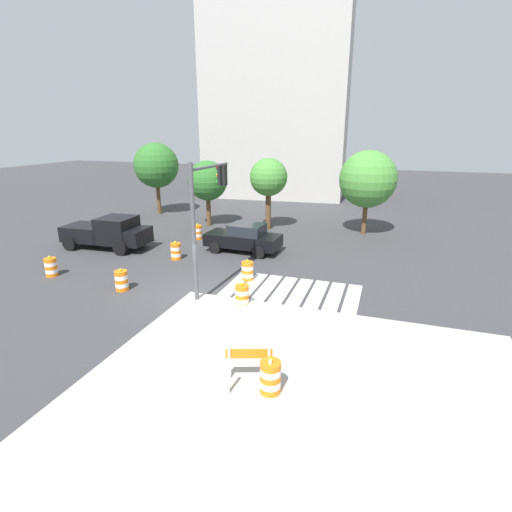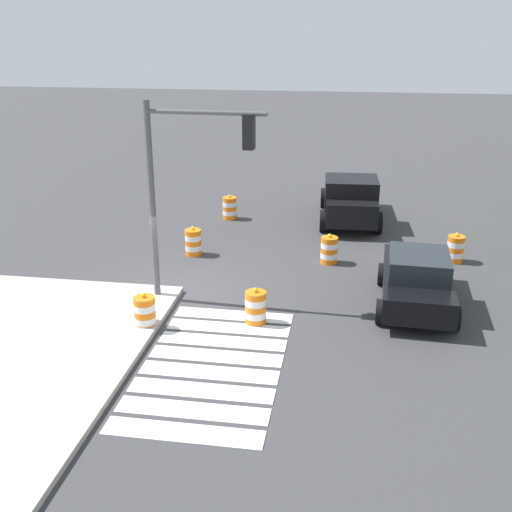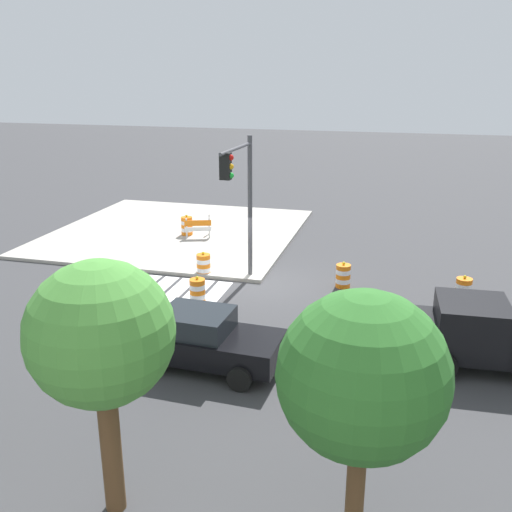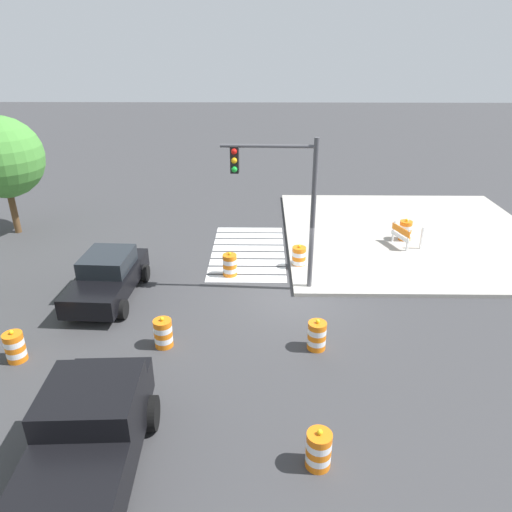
{
  "view_description": "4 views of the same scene",
  "coord_description": "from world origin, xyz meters",
  "px_view_note": "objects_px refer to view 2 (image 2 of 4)",
  "views": [
    {
      "loc": [
        7.7,
        -13.99,
        6.82
      ],
      "look_at": [
        2.09,
        2.57,
        1.19
      ],
      "focal_mm": 27.84,
      "sensor_mm": 36.0,
      "label": 1
    },
    {
      "loc": [
        16.32,
        4.77,
        7.45
      ],
      "look_at": [
        0.64,
        2.29,
        1.5
      ],
      "focal_mm": 43.35,
      "sensor_mm": 36.0,
      "label": 2
    },
    {
      "loc": [
        -5.21,
        20.4,
        7.96
      ],
      "look_at": [
        -0.16,
        1.34,
        1.58
      ],
      "focal_mm": 40.4,
      "sensor_mm": 36.0,
      "label": 3
    },
    {
      "loc": [
        -14.96,
        1.18,
        8.51
      ],
      "look_at": [
        1.48,
        1.41,
        0.96
      ],
      "focal_mm": 32.88,
      "sensor_mm": 36.0,
      "label": 4
    }
  ],
  "objects_px": {
    "traffic_barrel_lane_center": "(145,313)",
    "traffic_barrel_median_near": "(455,249)",
    "traffic_barrel_near_corner": "(193,242)",
    "sports_car": "(417,279)",
    "traffic_barrel_crosswalk_end": "(329,250)",
    "traffic_barrel_far_curb": "(256,307)",
    "pickup_truck": "(350,198)",
    "traffic_light_pole": "(191,167)",
    "traffic_barrel_median_far": "(230,208)"
  },
  "relations": [
    {
      "from": "sports_car",
      "to": "traffic_barrel_near_corner",
      "type": "bearing_deg",
      "value": -113.06
    },
    {
      "from": "traffic_barrel_crosswalk_end",
      "to": "sports_car",
      "type": "bearing_deg",
      "value": 40.42
    },
    {
      "from": "traffic_barrel_median_far",
      "to": "traffic_light_pole",
      "type": "height_order",
      "value": "traffic_light_pole"
    },
    {
      "from": "pickup_truck",
      "to": "traffic_barrel_median_far",
      "type": "distance_m",
      "value": 4.88
    },
    {
      "from": "traffic_barrel_median_near",
      "to": "traffic_barrel_far_curb",
      "type": "bearing_deg",
      "value": -46.65
    },
    {
      "from": "traffic_barrel_near_corner",
      "to": "traffic_light_pole",
      "type": "distance_m",
      "value": 5.2
    },
    {
      "from": "traffic_barrel_lane_center",
      "to": "traffic_barrel_median_near",
      "type": "bearing_deg",
      "value": 126.12
    },
    {
      "from": "sports_car",
      "to": "traffic_barrel_far_curb",
      "type": "distance_m",
      "value": 4.64
    },
    {
      "from": "traffic_barrel_median_near",
      "to": "traffic_barrel_far_curb",
      "type": "height_order",
      "value": "same"
    },
    {
      "from": "pickup_truck",
      "to": "traffic_barrel_median_far",
      "type": "xyz_separation_m",
      "value": [
        0.34,
        -4.84,
        -0.52
      ]
    },
    {
      "from": "traffic_barrel_median_far",
      "to": "traffic_barrel_lane_center",
      "type": "bearing_deg",
      "value": -1.51
    },
    {
      "from": "traffic_barrel_far_curb",
      "to": "traffic_barrel_lane_center",
      "type": "bearing_deg",
      "value": -74.43
    },
    {
      "from": "traffic_barrel_near_corner",
      "to": "traffic_barrel_crosswalk_end",
      "type": "xyz_separation_m",
      "value": [
        0.06,
        4.65,
        0.0
      ]
    },
    {
      "from": "traffic_barrel_far_curb",
      "to": "traffic_barrel_median_near",
      "type": "bearing_deg",
      "value": 133.35
    },
    {
      "from": "pickup_truck",
      "to": "traffic_barrel_lane_center",
      "type": "xyz_separation_m",
      "value": [
        10.29,
        -5.1,
        -0.52
      ]
    },
    {
      "from": "traffic_barrel_near_corner",
      "to": "traffic_light_pole",
      "type": "xyz_separation_m",
      "value": [
        3.75,
        1.02,
        3.46
      ]
    },
    {
      "from": "traffic_barrel_crosswalk_end",
      "to": "traffic_barrel_median_near",
      "type": "relative_size",
      "value": 1.0
    },
    {
      "from": "traffic_light_pole",
      "to": "traffic_barrel_far_curb",
      "type": "bearing_deg",
      "value": 60.46
    },
    {
      "from": "sports_car",
      "to": "traffic_barrel_median_near",
      "type": "distance_m",
      "value": 4.12
    },
    {
      "from": "traffic_barrel_lane_center",
      "to": "traffic_barrel_crosswalk_end",
      "type": "bearing_deg",
      "value": 140.96
    },
    {
      "from": "traffic_barrel_crosswalk_end",
      "to": "traffic_barrel_lane_center",
      "type": "bearing_deg",
      "value": -39.04
    },
    {
      "from": "traffic_barrel_median_near",
      "to": "pickup_truck",
      "type": "bearing_deg",
      "value": -138.13
    },
    {
      "from": "traffic_barrel_median_near",
      "to": "traffic_barrel_far_curb",
      "type": "relative_size",
      "value": 1.0
    },
    {
      "from": "traffic_barrel_crosswalk_end",
      "to": "traffic_barrel_median_far",
      "type": "relative_size",
      "value": 1.0
    },
    {
      "from": "traffic_barrel_far_curb",
      "to": "traffic_light_pole",
      "type": "distance_m",
      "value": 4.1
    },
    {
      "from": "traffic_barrel_near_corner",
      "to": "traffic_barrel_median_near",
      "type": "relative_size",
      "value": 1.0
    },
    {
      "from": "pickup_truck",
      "to": "traffic_barrel_far_curb",
      "type": "bearing_deg",
      "value": -13.66
    },
    {
      "from": "traffic_barrel_median_near",
      "to": "traffic_barrel_median_far",
      "type": "distance_m",
      "value": 9.15
    },
    {
      "from": "traffic_barrel_crosswalk_end",
      "to": "traffic_barrel_lane_center",
      "type": "height_order",
      "value": "same"
    },
    {
      "from": "traffic_barrel_crosswalk_end",
      "to": "traffic_barrel_median_near",
      "type": "xyz_separation_m",
      "value": [
        -0.77,
        4.16,
        0.0
      ]
    },
    {
      "from": "pickup_truck",
      "to": "traffic_barrel_median_near",
      "type": "distance_m",
      "value": 5.36
    },
    {
      "from": "traffic_barrel_lane_center",
      "to": "traffic_light_pole",
      "type": "bearing_deg",
      "value": 154.86
    },
    {
      "from": "pickup_truck",
      "to": "traffic_barrel_lane_center",
      "type": "bearing_deg",
      "value": -26.36
    },
    {
      "from": "sports_car",
      "to": "pickup_truck",
      "type": "bearing_deg",
      "value": -165.77
    },
    {
      "from": "traffic_barrel_far_curb",
      "to": "traffic_light_pole",
      "type": "bearing_deg",
      "value": -119.54
    },
    {
      "from": "traffic_barrel_median_near",
      "to": "traffic_barrel_far_curb",
      "type": "xyz_separation_m",
      "value": [
        5.54,
        -5.87,
        0.0
      ]
    },
    {
      "from": "traffic_barrel_near_corner",
      "to": "traffic_barrel_far_curb",
      "type": "height_order",
      "value": "same"
    },
    {
      "from": "sports_car",
      "to": "traffic_barrel_median_near",
      "type": "bearing_deg",
      "value": 157.13
    },
    {
      "from": "traffic_barrel_near_corner",
      "to": "pickup_truck",
      "type": "bearing_deg",
      "value": 131.71
    },
    {
      "from": "sports_car",
      "to": "pickup_truck",
      "type": "relative_size",
      "value": 0.84
    },
    {
      "from": "traffic_barrel_near_corner",
      "to": "sports_car",
      "type": "bearing_deg",
      "value": 66.94
    },
    {
      "from": "pickup_truck",
      "to": "traffic_barrel_median_near",
      "type": "xyz_separation_m",
      "value": [
        3.97,
        3.56,
        -0.52
      ]
    },
    {
      "from": "traffic_barrel_near_corner",
      "to": "traffic_barrel_median_far",
      "type": "height_order",
      "value": "same"
    },
    {
      "from": "sports_car",
      "to": "traffic_light_pole",
      "type": "relative_size",
      "value": 0.8
    },
    {
      "from": "traffic_barrel_lane_center",
      "to": "traffic_barrel_far_curb",
      "type": "bearing_deg",
      "value": 105.57
    },
    {
      "from": "sports_car",
      "to": "traffic_barrel_median_near",
      "type": "height_order",
      "value": "sports_car"
    },
    {
      "from": "traffic_barrel_median_far",
      "to": "traffic_barrel_far_curb",
      "type": "bearing_deg",
      "value": 15.38
    },
    {
      "from": "pickup_truck",
      "to": "traffic_barrel_lane_center",
      "type": "distance_m",
      "value": 11.5
    },
    {
      "from": "traffic_barrel_crosswalk_end",
      "to": "traffic_barrel_median_near",
      "type": "height_order",
      "value": "same"
    },
    {
      "from": "pickup_truck",
      "to": "traffic_light_pole",
      "type": "xyz_separation_m",
      "value": [
        8.43,
        -4.23,
        2.94
      ]
    }
  ]
}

